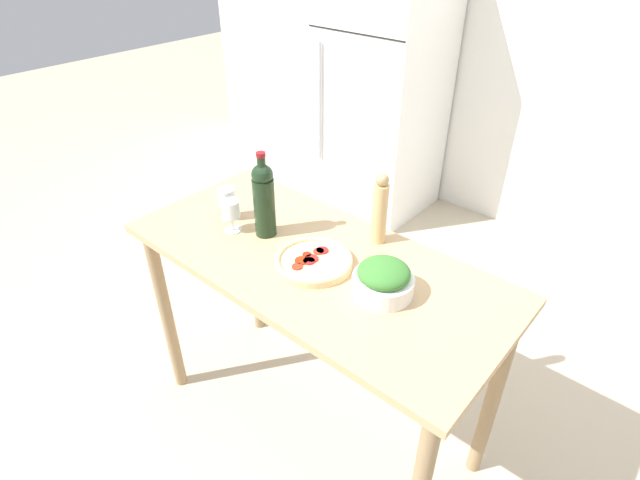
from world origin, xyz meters
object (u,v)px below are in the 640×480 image
(refrigerator, at_px, (382,86))
(homemade_pizza, at_px, (314,261))
(wine_glass_near, at_px, (231,211))
(salad_bowl, at_px, (382,280))
(pepper_mill, at_px, (380,210))
(wine_glass_far, at_px, (227,199))
(wine_bottle, at_px, (263,198))

(refrigerator, bearing_deg, homemade_pizza, -61.34)
(wine_glass_near, height_order, salad_bowl, wine_glass_near)
(pepper_mill, bearing_deg, refrigerator, 124.54)
(homemade_pizza, bearing_deg, pepper_mill, 73.29)
(refrigerator, distance_m, homemade_pizza, 2.16)
(pepper_mill, height_order, salad_bowl, pepper_mill)
(wine_glass_near, bearing_deg, wine_glass_far, 148.80)
(wine_glass_near, height_order, homemade_pizza, wine_glass_near)
(wine_glass_far, xyz_separation_m, salad_bowl, (0.74, 0.01, -0.03))
(refrigerator, xyz_separation_m, salad_bowl, (1.31, -1.87, 0.06))
(wine_bottle, height_order, salad_bowl, wine_bottle)
(wine_glass_far, bearing_deg, wine_bottle, 4.36)
(refrigerator, bearing_deg, wine_bottle, -67.77)
(wine_glass_near, distance_m, pepper_mill, 0.56)
(salad_bowl, relative_size, homemade_pizza, 0.73)
(wine_bottle, relative_size, wine_glass_far, 2.57)
(wine_bottle, height_order, homemade_pizza, wine_bottle)
(wine_bottle, xyz_separation_m, pepper_mill, (0.35, 0.24, -0.02))
(wine_bottle, distance_m, salad_bowl, 0.55)
(wine_glass_far, distance_m, salad_bowl, 0.74)
(pepper_mill, bearing_deg, wine_bottle, -145.45)
(wine_bottle, bearing_deg, refrigerator, 112.23)
(refrigerator, bearing_deg, wine_glass_near, -71.37)
(salad_bowl, bearing_deg, wine_glass_near, -174.24)
(homemade_pizza, bearing_deg, salad_bowl, 5.77)
(wine_glass_far, distance_m, pepper_mill, 0.61)
(refrigerator, xyz_separation_m, wine_glass_far, (0.57, -1.88, 0.09))
(refrigerator, height_order, pepper_mill, refrigerator)
(refrigerator, height_order, wine_glass_far, refrigerator)
(refrigerator, height_order, wine_bottle, refrigerator)
(wine_bottle, height_order, pepper_mill, wine_bottle)
(salad_bowl, distance_m, homemade_pizza, 0.27)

